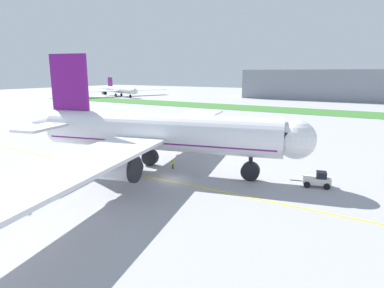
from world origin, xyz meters
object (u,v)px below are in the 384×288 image
pushback_tug (318,180)px  ground_crew_wingwalker_port (173,163)px  service_truck_baggage_loader (274,128)px  ground_crew_wingwalker_starboard (25,202)px  ground_crew_marshaller_front (106,159)px  parked_airliner_far_left (120,90)px  airliner_foreground (155,133)px

pushback_tug → ground_crew_wingwalker_port: pushback_tug is taller
pushback_tug → service_truck_baggage_loader: 42.61m
ground_crew_wingwalker_starboard → service_truck_baggage_loader: 66.03m
ground_crew_marshaller_front → parked_airliner_far_left: parked_airliner_far_left is taller
pushback_tug → ground_crew_wingwalker_port: (-22.89, -3.57, 0.03)m
pushback_tug → parked_airliner_far_left: (-153.77, 122.51, 3.40)m
service_truck_baggage_loader → parked_airliner_far_left: 159.28m
ground_crew_wingwalker_starboard → ground_crew_wingwalker_port: bearing=77.1°
ground_crew_wingwalker_port → airliner_foreground: bearing=-124.2°
airliner_foreground → pushback_tug: 25.87m
airliner_foreground → service_truck_baggage_loader: airliner_foreground is taller
pushback_tug → ground_crew_marshaller_front: (-34.64, -7.46, 0.04)m
ground_crew_wingwalker_port → parked_airliner_far_left: 181.76m
ground_crew_wingwalker_port → parked_airliner_far_left: bearing=136.1°
pushback_tug → service_truck_baggage_loader: service_truck_baggage_loader is taller
airliner_foreground → ground_crew_wingwalker_port: airliner_foreground is taller
ground_crew_wingwalker_port → ground_crew_wingwalker_starboard: size_ratio=0.98×
ground_crew_wingwalker_port → ground_crew_marshaller_front: (-11.75, -3.89, 0.01)m
airliner_foreground → parked_airliner_far_left: airliner_foreground is taller
pushback_tug → service_truck_baggage_loader: size_ratio=0.98×
ground_crew_marshaller_front → parked_airliner_far_left: bearing=132.5°
ground_crew_marshaller_front → ground_crew_wingwalker_starboard: 20.52m
service_truck_baggage_loader → ground_crew_marshaller_front: bearing=-109.3°
airliner_foreground → ground_crew_wingwalker_starboard: bearing=-100.0°
service_truck_baggage_loader → parked_airliner_far_left: size_ratio=0.08×
ground_crew_wingwalker_port → pushback_tug: bearing=8.9°
airliner_foreground → pushback_tug: bearing=13.8°
service_truck_baggage_loader → parked_airliner_far_left: bearing=148.1°
ground_crew_wingwalker_port → ground_crew_marshaller_front: bearing=-161.7°
pushback_tug → ground_crew_wingwalker_starboard: pushback_tug is taller
ground_crew_marshaller_front → pushback_tug: bearing=12.2°
ground_crew_marshaller_front → service_truck_baggage_loader: size_ratio=0.30×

